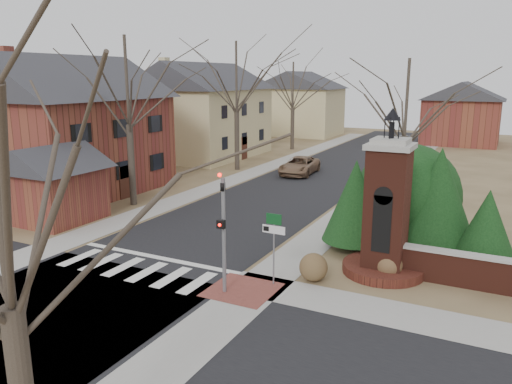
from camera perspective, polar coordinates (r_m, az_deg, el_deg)
The scene contains 29 objects.
ground at distance 20.36m, azimuth -15.13°, elevation -9.32°, with size 120.00×120.00×0.00m, color brown.
main_street at distance 38.82m, azimuth 6.92°, elevation 1.73°, with size 8.00×70.00×0.01m, color black.
cross_street at distance 18.45m, azimuth -21.45°, elevation -12.20°, with size 120.00×8.00×0.01m, color black.
crosswalk_zone at distance 20.91m, azimuth -13.66°, elevation -8.60°, with size 8.00×2.20×0.02m, color silver.
stop_bar at distance 21.98m, azimuth -11.12°, elevation -7.37°, with size 8.00×0.35×0.02m, color silver.
sidewalk_right_main at distance 37.42m, azimuth 14.42°, elevation 0.98°, with size 2.00×60.00×0.02m, color gray.
sidewalk_left at distance 40.84m, azimuth 0.05°, elevation 2.40°, with size 2.00×60.00×0.02m, color gray.
curb_apron at distance 18.51m, azimuth -1.60°, elevation -11.13°, with size 2.40×2.40×0.02m, color brown.
traffic_signal_pole at distance 17.49m, azimuth -3.77°, elevation -3.61°, with size 0.28×0.41×4.50m.
sign_post at distance 18.30m, azimuth 2.03°, elevation -4.91°, with size 0.90×0.07×2.75m.
brick_gate_monument at distance 19.97m, azimuth 14.64°, elevation -3.15°, with size 3.20×3.20×6.47m.
brick_garden_wall at distance 20.08m, azimuth 27.16°, elevation -8.65°, with size 7.50×0.50×1.30m.
house_brick_left at distance 35.29m, azimuth -20.66°, elevation 7.49°, with size 9.80×11.80×9.42m.
house_stucco_left at distance 48.69m, azimuth -6.13°, elevation 9.50°, with size 9.80×12.80×9.28m.
garage_left at distance 28.66m, azimuth -22.19°, elevation 1.33°, with size 4.80×4.80×4.29m.
house_distant_left at distance 66.72m, azimuth 4.96°, elevation 10.19°, with size 10.80×8.80×8.53m.
house_distant_right at distance 62.14m, azimuth 22.51°, elevation 8.49°, with size 8.80×8.80×7.30m.
evergreen_near at distance 22.23m, azimuth 11.26°, elevation -0.97°, with size 2.80×2.80×4.10m.
evergreen_mid at distance 22.72m, azimuth 20.15°, elevation -0.45°, with size 3.40×3.40×4.70m.
evergreen_far at distance 21.80m, azimuth 24.90°, elevation -3.33°, with size 2.40×2.40×3.30m.
evergreen_mass at distance 24.21m, azimuth 16.98°, elevation 0.11°, with size 4.80×4.80×4.80m, color black.
bare_tree_0 at distance 30.26m, azimuth -14.60°, elevation 12.87°, with size 8.05×8.05×11.15m.
bare_tree_1 at distance 40.97m, azimuth -2.27°, elevation 13.70°, with size 8.40×8.40×11.64m.
bare_tree_2 at distance 52.91m, azimuth 4.26°, elevation 12.46°, with size 7.35×7.35×10.19m.
bare_tree_3 at distance 30.32m, azimuth 16.91°, elevation 10.83°, with size 7.00×7.00×9.70m.
pickup_truck at distance 39.65m, azimuth 4.99°, elevation 3.02°, with size 2.28×4.95×1.38m, color #806046.
distant_car at distance 55.22m, azimuth 16.41°, elevation 5.47°, with size 1.61×4.62×1.52m, color #34373C.
dry_shrub_left at distance 19.23m, azimuth 6.58°, elevation -8.54°, with size 1.08×1.08×1.08m, color brown.
dry_shrub_right at distance 20.07m, azimuth 14.97°, elevation -8.08°, with size 1.02×1.02×1.02m, color brown.
Camera 1 is at (12.86, -13.83, 7.62)m, focal length 35.00 mm.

